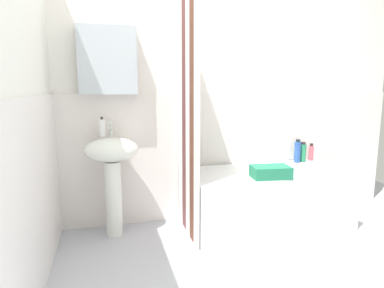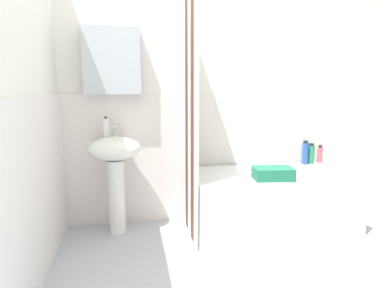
{
  "view_description": "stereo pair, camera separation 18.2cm",
  "coord_description": "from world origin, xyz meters",
  "px_view_note": "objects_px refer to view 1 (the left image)",
  "views": [
    {
      "loc": [
        -1.12,
        -1.73,
        1.25
      ],
      "look_at": [
        -0.48,
        0.69,
        0.82
      ],
      "focal_mm": 30.93,
      "sensor_mm": 36.0,
      "label": 1
    },
    {
      "loc": [
        -0.94,
        -1.77,
        1.25
      ],
      "look_at": [
        -0.48,
        0.69,
        0.82
      ],
      "focal_mm": 30.93,
      "sensor_mm": 36.0,
      "label": 2
    }
  ],
  "objects_px": {
    "bathtub": "(267,198)",
    "body_wash_bottle": "(297,151)",
    "shampoo_bottle": "(311,152)",
    "towel_folded": "(271,172)",
    "soap_dispenser": "(102,128)",
    "sink": "(112,165)",
    "conditioner_bottle": "(303,152)"
  },
  "relations": [
    {
      "from": "bathtub",
      "to": "shampoo_bottle",
      "type": "xyz_separation_m",
      "value": [
        0.62,
        0.27,
        0.34
      ]
    },
    {
      "from": "sink",
      "to": "body_wash_bottle",
      "type": "bearing_deg",
      "value": 2.88
    },
    {
      "from": "body_wash_bottle",
      "to": "towel_folded",
      "type": "height_order",
      "value": "body_wash_bottle"
    },
    {
      "from": "body_wash_bottle",
      "to": "towel_folded",
      "type": "xyz_separation_m",
      "value": [
        -0.53,
        -0.45,
        -0.06
      ]
    },
    {
      "from": "bathtub",
      "to": "shampoo_bottle",
      "type": "bearing_deg",
      "value": 23.5
    },
    {
      "from": "sink",
      "to": "conditioner_bottle",
      "type": "relative_size",
      "value": 4.22
    },
    {
      "from": "conditioner_bottle",
      "to": "bathtub",
      "type": "bearing_deg",
      "value": -154.35
    },
    {
      "from": "sink",
      "to": "soap_dispenser",
      "type": "relative_size",
      "value": 4.95
    },
    {
      "from": "sink",
      "to": "conditioner_bottle",
      "type": "xyz_separation_m",
      "value": [
        1.87,
        0.11,
        -0.01
      ]
    },
    {
      "from": "conditioner_bottle",
      "to": "soap_dispenser",
      "type": "bearing_deg",
      "value": -179.06
    },
    {
      "from": "soap_dispenser",
      "to": "towel_folded",
      "type": "distance_m",
      "value": 1.45
    },
    {
      "from": "soap_dispenser",
      "to": "conditioner_bottle",
      "type": "xyz_separation_m",
      "value": [
        1.94,
        0.03,
        -0.31
      ]
    },
    {
      "from": "soap_dispenser",
      "to": "body_wash_bottle",
      "type": "relative_size",
      "value": 0.73
    },
    {
      "from": "bathtub",
      "to": "shampoo_bottle",
      "type": "relative_size",
      "value": 8.24
    },
    {
      "from": "body_wash_bottle",
      "to": "towel_folded",
      "type": "bearing_deg",
      "value": -139.62
    },
    {
      "from": "shampoo_bottle",
      "to": "bathtub",
      "type": "bearing_deg",
      "value": -156.5
    },
    {
      "from": "shampoo_bottle",
      "to": "conditioner_bottle",
      "type": "xyz_separation_m",
      "value": [
        -0.11,
        -0.03,
        0.01
      ]
    },
    {
      "from": "shampoo_bottle",
      "to": "conditioner_bottle",
      "type": "bearing_deg",
      "value": -167.16
    },
    {
      "from": "soap_dispenser",
      "to": "body_wash_bottle",
      "type": "bearing_deg",
      "value": 0.47
    },
    {
      "from": "bathtub",
      "to": "sink",
      "type": "bearing_deg",
      "value": 174.17
    },
    {
      "from": "shampoo_bottle",
      "to": "conditioner_bottle",
      "type": "distance_m",
      "value": 0.12
    },
    {
      "from": "soap_dispenser",
      "to": "towel_folded",
      "type": "bearing_deg",
      "value": -18.2
    },
    {
      "from": "bathtub",
      "to": "body_wash_bottle",
      "type": "bearing_deg",
      "value": 27.55
    },
    {
      "from": "sink",
      "to": "shampoo_bottle",
      "type": "height_order",
      "value": "sink"
    },
    {
      "from": "bathtub",
      "to": "towel_folded",
      "type": "xyz_separation_m",
      "value": [
        -0.09,
        -0.22,
        0.31
      ]
    },
    {
      "from": "sink",
      "to": "shampoo_bottle",
      "type": "bearing_deg",
      "value": 3.83
    },
    {
      "from": "bathtub",
      "to": "conditioner_bottle",
      "type": "bearing_deg",
      "value": 25.65
    },
    {
      "from": "conditioner_bottle",
      "to": "body_wash_bottle",
      "type": "relative_size",
      "value": 0.86
    },
    {
      "from": "shampoo_bottle",
      "to": "towel_folded",
      "type": "distance_m",
      "value": 0.87
    },
    {
      "from": "soap_dispenser",
      "to": "towel_folded",
      "type": "relative_size",
      "value": 0.55
    },
    {
      "from": "sink",
      "to": "body_wash_bottle",
      "type": "xyz_separation_m",
      "value": [
        1.8,
        0.09,
        0.01
      ]
    },
    {
      "from": "bathtub",
      "to": "body_wash_bottle",
      "type": "distance_m",
      "value": 0.62
    }
  ]
}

